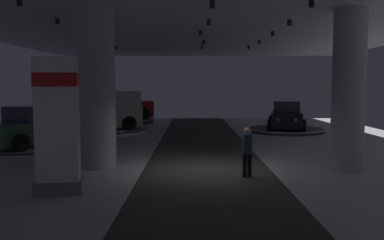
# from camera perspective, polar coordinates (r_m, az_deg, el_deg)

# --- Properties ---
(ground) EXTENTS (24.00, 44.00, 0.06)m
(ground) POSITION_cam_1_polar(r_m,az_deg,el_deg) (14.11, 1.90, -7.09)
(ground) COLOR #B2B2B7
(ceiling_with_spotlights) EXTENTS (24.00, 44.00, 0.39)m
(ceiling_with_spotlights) POSITION_cam_1_polar(r_m,az_deg,el_deg) (14.05, 1.96, 15.74)
(ceiling_with_spotlights) COLOR silver
(column_left) EXTENTS (1.36, 1.36, 5.50)m
(column_left) POSITION_cam_1_polar(r_m,az_deg,el_deg) (14.68, -13.67, 4.15)
(column_left) COLOR #ADADB2
(column_left) RESTS_ON ground
(column_right) EXTENTS (1.10, 1.10, 5.50)m
(column_right) POSITION_cam_1_polar(r_m,az_deg,el_deg) (14.73, 21.06, 3.97)
(column_right) COLOR #ADADB2
(column_right) RESTS_ON ground
(brand_sign_pylon) EXTENTS (1.35, 0.83, 3.66)m
(brand_sign_pylon) POSITION_cam_1_polar(r_m,az_deg,el_deg) (11.34, -18.72, -0.46)
(brand_sign_pylon) COLOR slate
(brand_sign_pylon) RESTS_ON ground
(display_platform_far_left) EXTENTS (5.68, 5.68, 0.27)m
(display_platform_far_left) POSITION_cam_1_polar(r_m,az_deg,el_deg) (25.42, -13.15, -1.45)
(display_platform_far_left) COLOR silver
(display_platform_far_left) RESTS_ON ground
(pickup_truck_far_left) EXTENTS (5.51, 3.15, 2.30)m
(pickup_truck_far_left) POSITION_cam_1_polar(r_m,az_deg,el_deg) (25.30, -12.47, 0.93)
(pickup_truck_far_left) COLOR silver
(pickup_truck_far_left) RESTS_ON display_platform_far_left
(display_platform_far_right) EXTENTS (4.78, 4.78, 0.22)m
(display_platform_far_right) POSITION_cam_1_polar(r_m,az_deg,el_deg) (26.05, 12.95, -1.35)
(display_platform_far_right) COLOR #333338
(display_platform_far_right) RESTS_ON ground
(display_car_far_right) EXTENTS (2.92, 4.49, 1.71)m
(display_car_far_right) POSITION_cam_1_polar(r_m,az_deg,el_deg) (26.00, 12.99, 0.54)
(display_car_far_right) COLOR black
(display_car_far_right) RESTS_ON display_platform_far_right
(display_platform_deep_left) EXTENTS (5.68, 5.68, 0.36)m
(display_platform_deep_left) POSITION_cam_1_polar(r_m,az_deg,el_deg) (31.87, -10.66, -0.06)
(display_platform_deep_left) COLOR #333338
(display_platform_deep_left) RESTS_ON ground
(pickup_truck_deep_left) EXTENTS (5.68, 3.83, 2.30)m
(pickup_truck_deep_left) POSITION_cam_1_polar(r_m,az_deg,el_deg) (31.77, -11.27, 1.90)
(pickup_truck_deep_left) COLOR maroon
(pickup_truck_deep_left) RESTS_ON display_platform_deep_left
(display_platform_mid_left) EXTENTS (4.67, 4.67, 0.32)m
(display_platform_mid_left) POSITION_cam_1_polar(r_m,az_deg,el_deg) (18.92, -22.06, -3.75)
(display_platform_mid_left) COLOR #B7B7BC
(display_platform_mid_left) RESTS_ON ground
(display_car_mid_left) EXTENTS (3.50, 4.57, 1.71)m
(display_car_mid_left) POSITION_cam_1_polar(r_m,az_deg,el_deg) (18.83, -22.08, -1.01)
(display_car_mid_left) COLOR #2D5638
(display_car_mid_left) RESTS_ON display_platform_mid_left
(visitor_walking_near) EXTENTS (0.32, 0.32, 1.59)m
(visitor_walking_near) POSITION_cam_1_polar(r_m,az_deg,el_deg) (12.91, 7.62, -4.06)
(visitor_walking_near) COLOR black
(visitor_walking_near) RESTS_ON ground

